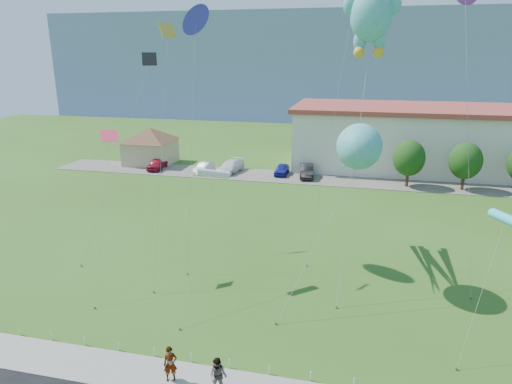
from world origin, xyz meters
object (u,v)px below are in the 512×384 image
Objects in this scene: parked_car_white at (231,166)px; teddy_bear_kite at (372,8)px; pedestrian_left at (170,364)px; pedestrian_right at (218,376)px; parked_car_blue at (282,169)px; pavilion at (150,142)px; parked_car_silver at (204,168)px; octopus_kite at (359,153)px; parked_car_black at (307,171)px; parked_car_red at (157,164)px.

parked_car_white is 0.26× the size of teddy_bear_kite.
pedestrian_right is at bearing -32.50° from pedestrian_left.
parked_car_blue is 30.60m from teddy_bear_kite.
pavilion is 2.34× the size of parked_car_silver.
parked_car_blue is 0.19× the size of teddy_bear_kite.
octopus_kite reaches higher than pavilion.
parked_car_black is (9.88, -0.20, 0.03)m from parked_car_white.
parked_car_white is 1.09× the size of parked_car_black.
octopus_kite is at bearing 33.89° from pedestrian_left.
parked_car_red is 6.70m from parked_car_silver.
pedestrian_left is at bearing -63.25° from pavilion.
parked_car_white is (-10.75, 38.84, -0.18)m from pedestrian_right.
parked_car_red reaches higher than parked_car_blue.
pedestrian_left is 2.45m from pedestrian_right.
pedestrian_left is 38.37m from parked_car_black.
parked_car_white is 30.99m from octopus_kite.
parked_car_white is 9.89m from parked_car_black.
teddy_bear_kite reaches higher than parked_car_silver.
parked_car_black reaches higher than parked_car_blue.
pedestrian_right is 23.43m from teddy_bear_kite.
parked_car_silver is 34.16m from teddy_bear_kite.
octopus_kite is at bearing -95.40° from teddy_bear_kite.
teddy_bear_kite is (28.67, -25.62, 14.57)m from pavilion.
parked_car_white is (-8.31, 38.54, -0.17)m from pedestrian_left.
parked_car_blue is (9.92, 1.33, 0.02)m from parked_car_silver.
parked_car_black is at bearing -8.39° from parked_car_blue.
parked_car_black is 26.97m from octopus_kite.
teddy_bear_kite reaches higher than pavilion.
octopus_kite reaches higher than parked_car_white.
pedestrian_left is 41.99m from parked_car_red.
parked_car_red is at bearing 136.81° from octopus_kite.
teddy_bear_kite is (9.70, -23.61, 16.87)m from parked_car_blue.
parked_car_blue is 3.25m from parked_car_black.
pavilion reaches higher than parked_car_white.
parked_car_silver is at bearing -6.77° from parked_car_red.
parked_car_blue is at bearing 66.97° from pedestrian_left.
teddy_bear_kite is (6.49, -23.10, 16.75)m from parked_car_black.
pedestrian_right is at bearing -96.63° from parked_car_black.
parked_car_red is 0.22× the size of teddy_bear_kite.
parked_car_red is at bearing -175.67° from parked_car_blue.
pedestrian_right is 39.37m from parked_car_blue.
pedestrian_left is 0.34× the size of parked_car_white.
parked_car_silver is 0.83× the size of parked_car_black.
pavilion is 5.16× the size of pedestrian_right.
pavilion is 9.91m from parked_car_silver.
octopus_kite is (6.31, -25.05, 7.76)m from parked_car_black.
pavilion reaches higher than parked_car_black.
parked_car_white reaches higher than parked_car_blue.
pavilion is 2.37× the size of parked_car_blue.
pedestrian_right is at bearing -111.84° from octopus_kite.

